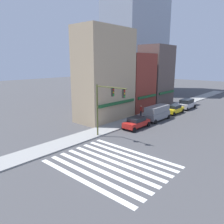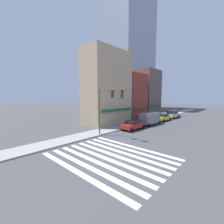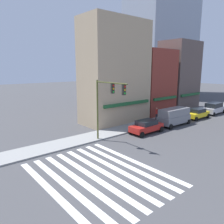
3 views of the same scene
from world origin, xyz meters
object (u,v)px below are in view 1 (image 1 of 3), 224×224
pedestrian_orange_vest (149,111)px  sedan_red (136,122)px  sedan_yellow (174,109)px  suv_silver (187,104)px  van_grey (157,112)px  pedestrian_red_jacket (141,110)px  traffic_signal (107,101)px

pedestrian_orange_vest → sedan_red: bearing=-175.5°
sedan_yellow → suv_silver: size_ratio=0.93×
van_grey → suv_silver: van_grey is taller
pedestrian_red_jacket → suv_silver: bearing=-71.0°
van_grey → suv_silver: (11.68, 0.00, -0.25)m
sedan_red → van_grey: 5.71m
pedestrian_red_jacket → pedestrian_orange_vest: 1.53m
sedan_red → van_grey: (5.69, -0.00, 0.44)m
pedestrian_orange_vest → sedan_yellow: bearing=-30.0°
traffic_signal → suv_silver: size_ratio=1.38×
traffic_signal → sedan_yellow: traffic_signal is taller
suv_silver → traffic_signal: bearing=178.2°
traffic_signal → pedestrian_red_jacket: 13.14m
traffic_signal → suv_silver: (23.41, -0.07, -3.68)m
traffic_signal → sedan_red: bearing=-0.7°
van_grey → traffic_signal: bearing=-179.0°
sedan_yellow → suv_silver: suv_silver is taller
traffic_signal → van_grey: (11.73, -0.07, -3.43)m
van_grey → suv_silver: bearing=1.3°
sedan_red → suv_silver: (17.37, 0.00, 0.19)m
traffic_signal → sedan_yellow: size_ratio=1.48×
sedan_red → sedan_yellow: 11.85m
sedan_red → suv_silver: 17.37m
traffic_signal → pedestrian_orange_vest: 12.97m
sedan_yellow → pedestrian_red_jacket: 6.63m
pedestrian_orange_vest → van_grey: bearing=-119.7°
traffic_signal → pedestrian_red_jacket: (12.19, 3.29, -3.64)m
sedan_yellow → pedestrian_orange_vest: 5.86m
van_grey → pedestrian_red_jacket: size_ratio=2.85×
suv_silver → sedan_yellow: bearing=178.4°
sedan_red → pedestrian_red_jacket: 7.01m
suv_silver → pedestrian_red_jacket: size_ratio=2.69×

